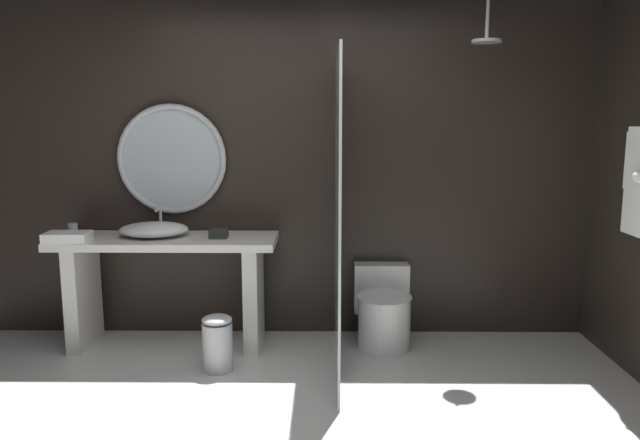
% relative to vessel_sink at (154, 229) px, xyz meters
% --- Properties ---
extents(back_wall_panel, '(4.80, 0.10, 2.60)m').
position_rel_vessel_sink_xyz_m(back_wall_panel, '(0.97, 0.31, 0.43)').
color(back_wall_panel, black).
rests_on(back_wall_panel, ground_plane).
extents(vanity_counter, '(1.61, 0.55, 0.82)m').
position_rel_vessel_sink_xyz_m(vanity_counter, '(0.09, -0.03, -0.33)').
color(vanity_counter, silver).
rests_on(vanity_counter, ground_plane).
extents(vessel_sink, '(0.50, 0.41, 0.19)m').
position_rel_vessel_sink_xyz_m(vessel_sink, '(0.00, 0.00, 0.00)').
color(vessel_sink, white).
rests_on(vessel_sink, vanity_counter).
extents(tumbler_cup, '(0.07, 0.07, 0.09)m').
position_rel_vessel_sink_xyz_m(tumbler_cup, '(-0.61, 0.02, -0.01)').
color(tumbler_cup, silver).
rests_on(tumbler_cup, vanity_counter).
extents(tissue_box, '(0.13, 0.13, 0.06)m').
position_rel_vessel_sink_xyz_m(tissue_box, '(0.48, -0.04, -0.02)').
color(tissue_box, '#282D28').
rests_on(tissue_box, vanity_counter).
extents(round_wall_mirror, '(0.83, 0.05, 0.83)m').
position_rel_vessel_sink_xyz_m(round_wall_mirror, '(0.09, 0.23, 0.50)').
color(round_wall_mirror, '#B7B7BC').
extents(shower_glass_panel, '(0.02, 1.34, 2.08)m').
position_rel_vessel_sink_xyz_m(shower_glass_panel, '(1.34, -0.41, 0.17)').
color(shower_glass_panel, silver).
rests_on(shower_glass_panel, ground_plane).
extents(rain_shower_head, '(0.20, 0.20, 0.32)m').
position_rel_vessel_sink_xyz_m(rain_shower_head, '(2.35, -0.07, 1.35)').
color(rain_shower_head, '#B7B7BC').
extents(toilet, '(0.42, 0.59, 0.57)m').
position_rel_vessel_sink_xyz_m(toilet, '(1.69, 0.01, -0.61)').
color(toilet, white).
rests_on(toilet, ground_plane).
extents(waste_bin, '(0.20, 0.20, 0.38)m').
position_rel_vessel_sink_xyz_m(waste_bin, '(0.54, -0.49, -0.68)').
color(waste_bin, '#B7B7BC').
rests_on(waste_bin, ground_plane).
extents(folded_hand_towel, '(0.31, 0.21, 0.07)m').
position_rel_vessel_sink_xyz_m(folded_hand_towel, '(-0.55, -0.21, -0.02)').
color(folded_hand_towel, white).
rests_on(folded_hand_towel, vanity_counter).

